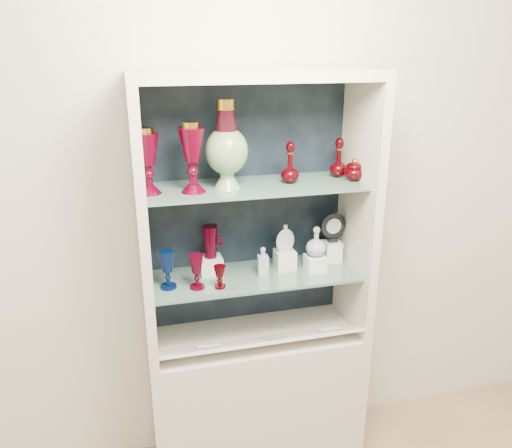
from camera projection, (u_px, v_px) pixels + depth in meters
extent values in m
cube|color=silver|center=(244.00, 189.00, 2.33)|extent=(3.50, 0.02, 2.80)
cube|color=beige|center=(256.00, 399.00, 2.47)|extent=(1.00, 0.40, 0.75)
cube|color=black|center=(246.00, 206.00, 2.33)|extent=(0.98, 0.02, 1.15)
cube|color=beige|center=(143.00, 228.00, 2.04)|extent=(0.04, 0.40, 1.15)
cube|color=beige|center=(358.00, 210.00, 2.27)|extent=(0.04, 0.40, 1.15)
cube|color=beige|center=(256.00, 75.00, 1.96)|extent=(1.00, 0.40, 0.04)
cube|color=slate|center=(255.00, 276.00, 2.27)|extent=(0.92, 0.34, 0.01)
cube|color=slate|center=(255.00, 186.00, 2.13)|extent=(0.92, 0.34, 0.01)
cube|color=beige|center=(262.00, 341.00, 2.24)|extent=(0.92, 0.17, 0.09)
cube|color=white|center=(329.00, 329.00, 2.31)|extent=(0.10, 0.06, 0.03)
cube|color=white|center=(208.00, 346.00, 2.18)|extent=(0.10, 0.06, 0.03)
cube|color=white|center=(274.00, 336.00, 2.25)|extent=(0.10, 0.06, 0.03)
cube|color=white|center=(274.00, 336.00, 2.25)|extent=(0.10, 0.06, 0.03)
cube|color=silver|center=(211.00, 265.00, 2.27)|extent=(0.10, 0.10, 0.08)
cube|color=silver|center=(285.00, 260.00, 2.31)|extent=(0.09, 0.09, 0.09)
cube|color=silver|center=(315.00, 263.00, 2.30)|extent=(0.09, 0.09, 0.07)
cube|color=silver|center=(332.00, 251.00, 2.39)|extent=(0.08, 0.08, 0.10)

